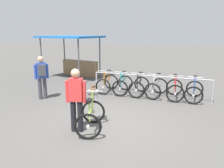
# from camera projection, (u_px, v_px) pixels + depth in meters

# --- Properties ---
(ground_plane) EXTENTS (80.00, 80.00, 0.00)m
(ground_plane) POSITION_uv_depth(u_px,v_px,m) (107.00, 124.00, 6.39)
(ground_plane) COLOR #514F4C
(bike_rack_rail) EXTENTS (4.61, 0.13, 0.88)m
(bike_rack_rail) POSITION_uv_depth(u_px,v_px,m) (150.00, 80.00, 8.79)
(bike_rack_rail) COLOR #99999E
(bike_rack_rail) RESTS_ON ground
(racked_bike_orange) EXTENTS (0.73, 1.13, 0.97)m
(racked_bike_orange) POSITION_uv_depth(u_px,v_px,m) (107.00, 83.00, 9.69)
(racked_bike_orange) COLOR black
(racked_bike_orange) RESTS_ON ground
(racked_bike_teal) EXTENTS (0.78, 1.16, 0.97)m
(racked_bike_teal) POSITION_uv_depth(u_px,v_px,m) (123.00, 85.00, 9.44)
(racked_bike_teal) COLOR black
(racked_bike_teal) RESTS_ON ground
(racked_bike_black) EXTENTS (0.72, 1.12, 0.97)m
(racked_bike_black) POSITION_uv_depth(u_px,v_px,m) (139.00, 86.00, 9.19)
(racked_bike_black) COLOR black
(racked_bike_black) RESTS_ON ground
(racked_bike_white) EXTENTS (0.75, 1.16, 0.97)m
(racked_bike_white) POSITION_uv_depth(u_px,v_px,m) (156.00, 88.00, 8.94)
(racked_bike_white) COLOR black
(racked_bike_white) RESTS_ON ground
(racked_bike_red) EXTENTS (0.83, 1.19, 0.97)m
(racked_bike_red) POSITION_uv_depth(u_px,v_px,m) (175.00, 89.00, 8.69)
(racked_bike_red) COLOR black
(racked_bike_red) RESTS_ON ground
(racked_bike_blue) EXTENTS (0.67, 1.12, 0.97)m
(racked_bike_blue) POSITION_uv_depth(u_px,v_px,m) (194.00, 91.00, 8.44)
(racked_bike_blue) COLOR black
(racked_bike_blue) RESTS_ON ground
(featured_bicycle) EXTENTS (0.98, 1.26, 1.09)m
(featured_bicycle) POSITION_uv_depth(u_px,v_px,m) (91.00, 111.00, 5.96)
(featured_bicycle) COLOR black
(featured_bicycle) RESTS_ON ground
(person_with_featured_bike) EXTENTS (0.51, 0.28, 1.64)m
(person_with_featured_bike) POSITION_uv_depth(u_px,v_px,m) (76.00, 98.00, 5.71)
(person_with_featured_bike) COLOR black
(person_with_featured_bike) RESTS_ON ground
(pedestrian_with_backpack) EXTENTS (0.47, 0.47, 1.64)m
(pedestrian_with_backpack) POSITION_uv_depth(u_px,v_px,m) (42.00, 75.00, 8.52)
(pedestrian_with_backpack) COLOR #383842
(pedestrian_with_backpack) RESTS_ON ground
(market_stall) EXTENTS (3.43, 2.76, 2.30)m
(market_stall) POSITION_uv_depth(u_px,v_px,m) (75.00, 52.00, 12.60)
(market_stall) COLOR #4C4C51
(market_stall) RESTS_ON ground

